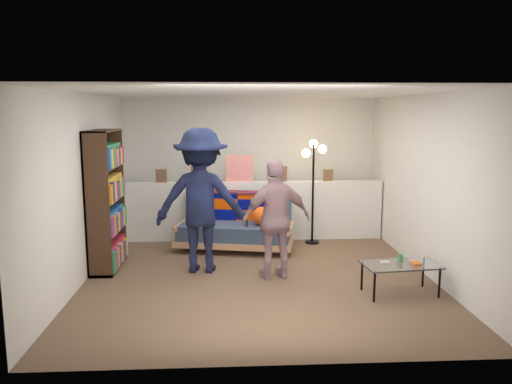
% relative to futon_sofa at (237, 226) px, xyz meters
% --- Properties ---
extents(ground, '(5.00, 5.00, 0.00)m').
position_rel_futon_sofa_xyz_m(ground, '(0.26, -1.24, -0.36)').
color(ground, brown).
rests_on(ground, ground).
extents(room_shell, '(4.60, 5.05, 2.45)m').
position_rel_futon_sofa_xyz_m(room_shell, '(0.26, -0.77, 1.31)').
color(room_shell, silver).
rests_on(room_shell, ground).
extents(half_wall_ledge, '(4.45, 0.15, 1.00)m').
position_rel_futon_sofa_xyz_m(half_wall_ledge, '(0.26, 0.56, 0.14)').
color(half_wall_ledge, silver).
rests_on(half_wall_ledge, ground).
extents(ledge_decor, '(2.97, 0.02, 0.45)m').
position_rel_futon_sofa_xyz_m(ledge_decor, '(0.04, 0.54, 0.81)').
color(ledge_decor, brown).
rests_on(ledge_decor, half_wall_ledge).
extents(futon_sofa, '(1.95, 1.19, 0.78)m').
position_rel_futon_sofa_xyz_m(futon_sofa, '(0.00, 0.00, 0.00)').
color(futon_sofa, tan).
rests_on(futon_sofa, ground).
extents(bookshelf, '(0.32, 0.96, 1.92)m').
position_rel_futon_sofa_xyz_m(bookshelf, '(-1.82, -0.87, 0.53)').
color(bookshelf, '#321D10').
rests_on(bookshelf, ground).
extents(coffee_table, '(0.94, 0.58, 0.46)m').
position_rel_futon_sofa_xyz_m(coffee_table, '(1.92, -2.12, -0.01)').
color(coffee_table, black).
rests_on(coffee_table, ground).
extents(floor_lamp, '(0.39, 0.30, 1.71)m').
position_rel_futon_sofa_xyz_m(floor_lamp, '(1.27, 0.30, 0.85)').
color(floor_lamp, black).
rests_on(floor_lamp, ground).
extents(person_left, '(1.33, 0.85, 1.95)m').
position_rel_futon_sofa_xyz_m(person_left, '(-0.50, -1.07, 0.61)').
color(person_left, black).
rests_on(person_left, ground).
extents(person_right, '(0.98, 0.59, 1.57)m').
position_rel_futon_sofa_xyz_m(person_right, '(0.49, -1.43, 0.42)').
color(person_right, '#CD8598').
rests_on(person_right, ground).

